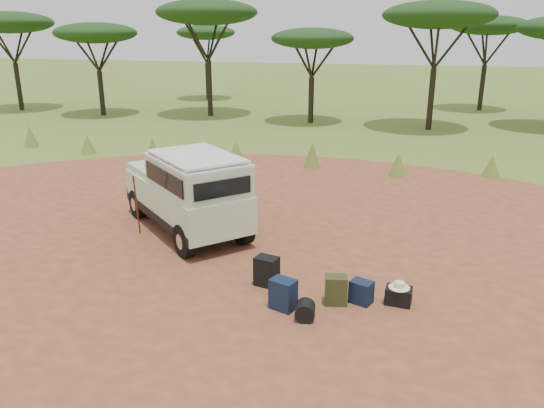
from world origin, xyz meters
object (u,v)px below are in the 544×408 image
(backpack_olive, at_px, (336,290))
(hard_case, at_px, (398,296))
(duffel_navy, at_px, (361,292))
(backpack_black, at_px, (267,271))
(backpack_navy, at_px, (283,294))
(safari_vehicle, at_px, (188,193))
(walking_staff, at_px, (137,206))

(backpack_olive, height_order, hard_case, backpack_olive)
(duffel_navy, bearing_deg, hard_case, 32.28)
(backpack_black, xyz_separation_m, hard_case, (2.46, -0.07, -0.13))
(backpack_navy, height_order, duffel_navy, backpack_navy)
(backpack_navy, relative_size, duffel_navy, 1.32)
(duffel_navy, bearing_deg, backpack_olive, -140.01)
(safari_vehicle, distance_m, walking_staff, 1.22)
(backpack_olive, relative_size, duffel_navy, 1.27)
(safari_vehicle, xyz_separation_m, backpack_black, (2.60, -2.25, -0.68))
(backpack_black, bearing_deg, hard_case, 11.04)
(backpack_olive, xyz_separation_m, duffel_navy, (0.43, 0.16, -0.06))
(backpack_navy, bearing_deg, walking_staff, 169.19)
(backpack_black, xyz_separation_m, duffel_navy, (1.82, -0.21, -0.08))
(safari_vehicle, xyz_separation_m, duffel_navy, (4.42, -2.46, -0.76))
(backpack_navy, xyz_separation_m, hard_case, (1.93, 0.72, -0.12))
(backpack_black, distance_m, backpack_olive, 1.43)
(safari_vehicle, bearing_deg, backpack_olive, 8.59)
(safari_vehicle, relative_size, backpack_black, 7.12)
(walking_staff, bearing_deg, backpack_olive, -42.68)
(backpack_navy, distance_m, hard_case, 2.07)
(duffel_navy, distance_m, hard_case, 0.66)
(walking_staff, relative_size, backpack_navy, 2.78)
(hard_case, bearing_deg, duffel_navy, -163.40)
(backpack_navy, xyz_separation_m, duffel_navy, (1.29, 0.58, -0.07))
(backpack_olive, bearing_deg, hard_case, 3.74)
(backpack_black, height_order, duffel_navy, backpack_black)
(backpack_olive, xyz_separation_m, hard_case, (1.07, 0.29, -0.11))
(backpack_olive, bearing_deg, backpack_black, 153.63)
(backpack_olive, bearing_deg, backpack_navy, -165.17)
(duffel_navy, height_order, hard_case, duffel_navy)
(backpack_black, bearing_deg, backpack_olive, -2.08)
(backpack_navy, distance_m, duffel_navy, 1.42)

